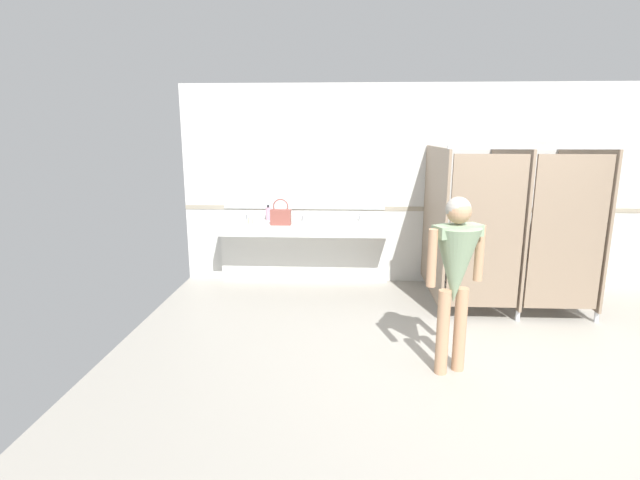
{
  "coord_description": "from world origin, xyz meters",
  "views": [
    {
      "loc": [
        -1.61,
        -4.06,
        2.1
      ],
      "look_at": [
        -1.85,
        0.47,
        1.08
      ],
      "focal_mm": 27.07,
      "sensor_mm": 36.0,
      "label": 1
    }
  ],
  "objects": [
    {
      "name": "wall_back",
      "position": [
        0.0,
        2.69,
        1.37
      ],
      "size": [
        7.77,
        0.12,
        2.73
      ],
      "primitive_type": "cube",
      "color": "silver",
      "rests_on": "ground_plane"
    },
    {
      "name": "mirror_panel",
      "position": [
        -2.19,
        2.62,
        1.71
      ],
      "size": [
        2.26,
        0.02,
        1.34
      ],
      "primitive_type": "cube",
      "color": "silver",
      "rests_on": "wall_back"
    },
    {
      "name": "soap_dispenser",
      "position": [
        -2.68,
        2.5,
        0.98
      ],
      "size": [
        0.07,
        0.07,
        0.22
      ],
      "color": "#D899B2",
      "rests_on": "vanity_counter"
    },
    {
      "name": "ground_plane",
      "position": [
        0.0,
        0.0,
        -0.05
      ],
      "size": [
        7.77,
        5.86,
        0.1
      ],
      "primitive_type": "cube",
      "color": "#9E998E"
    },
    {
      "name": "handbag",
      "position": [
        -2.46,
        2.2,
        1.0
      ],
      "size": [
        0.27,
        0.12,
        0.35
      ],
      "color": "#934C42",
      "rests_on": "vanity_counter"
    },
    {
      "name": "wall_back_tile_band",
      "position": [
        0.0,
        2.62,
        1.05
      ],
      "size": [
        7.77,
        0.01,
        0.06
      ],
      "primitive_type": "cube",
      "color": "#9E937F",
      "rests_on": "wall_back"
    },
    {
      "name": "bathroom_stalls",
      "position": [
        0.36,
        1.69,
        1.02
      ],
      "size": [
        1.8,
        1.47,
        1.96
      ],
      "color": "#84705B",
      "rests_on": "ground_plane"
    },
    {
      "name": "paper_cup",
      "position": [
        -2.88,
        2.24,
        0.93
      ],
      "size": [
        0.07,
        0.07,
        0.09
      ],
      "primitive_type": "cylinder",
      "color": "beige",
      "rests_on": "vanity_counter"
    },
    {
      "name": "person_standing",
      "position": [
        -0.66,
        -0.04,
        0.99
      ],
      "size": [
        0.53,
        0.53,
        1.57
      ],
      "color": "tan",
      "rests_on": "ground_plane"
    },
    {
      "name": "vanity_counter",
      "position": [
        -2.19,
        2.42,
        0.65
      ],
      "size": [
        2.36,
        0.55,
        1.0
      ],
      "color": "silver",
      "rests_on": "ground_plane"
    }
  ]
}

